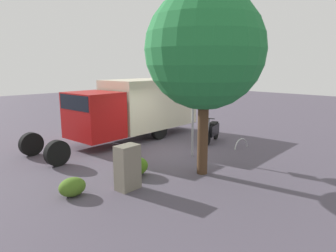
# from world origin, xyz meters

# --- Properties ---
(ground_plane) EXTENTS (60.00, 60.00, 0.00)m
(ground_plane) POSITION_xyz_m (0.00, 0.00, 0.00)
(ground_plane) COLOR #4D4654
(box_truck_near) EXTENTS (8.53, 2.74, 2.77)m
(box_truck_near) POSITION_xyz_m (-0.88, -2.89, 1.56)
(box_truck_near) COLOR black
(box_truck_near) RESTS_ON ground
(motorcycle) EXTENTS (1.74, 0.80, 1.20)m
(motorcycle) POSITION_xyz_m (-2.83, 0.13, 0.52)
(motorcycle) COLOR black
(motorcycle) RESTS_ON ground
(stop_sign) EXTENTS (0.71, 0.33, 3.15)m
(stop_sign) POSITION_xyz_m (-0.48, 0.95, 2.10)
(stop_sign) COLOR #9E9EA3
(stop_sign) RESTS_ON ground
(street_tree) EXTENTS (3.61, 3.61, 5.69)m
(street_tree) POSITION_xyz_m (0.76, 2.40, 3.87)
(street_tree) COLOR #47301E
(street_tree) RESTS_ON ground
(utility_cabinet) EXTENTS (0.68, 0.48, 1.27)m
(utility_cabinet) POSITION_xyz_m (3.23, 1.73, 0.63)
(utility_cabinet) COLOR slate
(utility_cabinet) RESTS_ON ground
(bike_rack_hoop) EXTENTS (0.85, 0.13, 0.85)m
(bike_rack_hoop) POSITION_xyz_m (-2.82, 1.65, 0.00)
(bike_rack_hoop) COLOR #B7B7BC
(bike_rack_hoop) RESTS_ON ground
(shrub_near_sign) EXTENTS (0.73, 0.60, 0.50)m
(shrub_near_sign) POSITION_xyz_m (4.56, 1.04, 0.25)
(shrub_near_sign) COLOR #466B20
(shrub_near_sign) RESTS_ON ground
(shrub_mid_verge) EXTENTS (0.86, 0.70, 0.59)m
(shrub_mid_verge) POSITION_xyz_m (2.38, 1.02, 0.29)
(shrub_mid_verge) COLOR #49781B
(shrub_mid_verge) RESTS_ON ground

